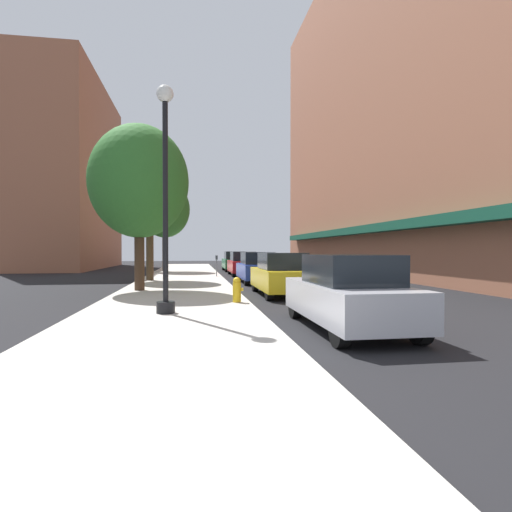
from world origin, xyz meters
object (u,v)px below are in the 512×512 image
at_px(car_yellow, 281,275).
at_px(tree_near, 139,182).
at_px(car_silver, 348,293).
at_px(car_blue, 257,268).
at_px(fire_hydrant, 237,290).
at_px(lamppost, 165,194).
at_px(car_red, 243,264).
at_px(car_green, 234,261).
at_px(tree_far, 150,193).
at_px(tree_mid, 165,209).
at_px(parking_meter_near, 217,263).

bearing_deg(car_yellow, tree_near, 164.30).
xyz_separation_m(car_silver, car_blue, (0.00, 12.84, 0.00)).
bearing_deg(car_silver, fire_hydrant, 114.06).
relative_size(lamppost, car_yellow, 1.37).
bearing_deg(fire_hydrant, car_yellow, 53.25).
distance_m(car_red, car_green, 5.95).
height_order(tree_far, car_blue, tree_far).
distance_m(tree_near, car_yellow, 6.92).
bearing_deg(tree_far, car_silver, -67.85).
bearing_deg(car_green, fire_hydrant, -93.94).
bearing_deg(car_blue, tree_far, 165.71).
xyz_separation_m(tree_mid, car_red, (5.58, -4.27, -4.13)).
xyz_separation_m(tree_near, car_red, (5.57, 10.74, -3.75)).
xyz_separation_m(parking_meter_near, car_silver, (1.95, -16.81, -0.14)).
bearing_deg(tree_near, car_silver, -56.86).
xyz_separation_m(car_blue, car_green, (0.00, 12.37, 0.00)).
bearing_deg(tree_mid, parking_meter_near, -61.58).
relative_size(car_blue, car_green, 1.00).
bearing_deg(car_blue, car_red, 88.06).
relative_size(car_yellow, car_green, 1.00).
height_order(fire_hydrant, car_green, car_green).
distance_m(fire_hydrant, parking_meter_near, 12.71).
bearing_deg(car_silver, parking_meter_near, 94.41).
distance_m(tree_far, car_blue, 7.15).
bearing_deg(car_silver, tree_near, 120.94).
distance_m(car_yellow, car_green, 18.39).
height_order(lamppost, parking_meter_near, lamppost).
bearing_deg(car_blue, car_green, 88.06).
bearing_deg(car_red, car_yellow, -89.51).
height_order(lamppost, car_green, lamppost).
relative_size(tree_mid, tree_far, 1.02).
height_order(fire_hydrant, tree_mid, tree_mid).
height_order(parking_meter_near, tree_near, tree_near).
xyz_separation_m(fire_hydrant, car_red, (2.03, 15.15, 0.29)).
xyz_separation_m(fire_hydrant, parking_meter_near, (0.08, 12.70, 0.43)).
relative_size(fire_hydrant, car_red, 0.18).
distance_m(parking_meter_near, car_silver, 16.93).
xyz_separation_m(parking_meter_near, car_yellow, (1.95, -9.99, -0.14)).
relative_size(lamppost, fire_hydrant, 7.47).
relative_size(lamppost, tree_mid, 0.84).
distance_m(tree_mid, car_blue, 12.75).
bearing_deg(car_green, car_yellow, -88.46).
bearing_deg(car_silver, car_yellow, 87.80).
distance_m(fire_hydrant, car_silver, 4.59).
height_order(tree_near, tree_mid, tree_mid).
xyz_separation_m(parking_meter_near, tree_far, (-3.79, -2.72, 3.93)).
height_order(tree_near, car_silver, tree_near).
xyz_separation_m(tree_near, tree_far, (-0.17, 5.57, 0.32)).
bearing_deg(lamppost, car_blue, 68.93).
bearing_deg(car_red, lamppost, -103.01).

